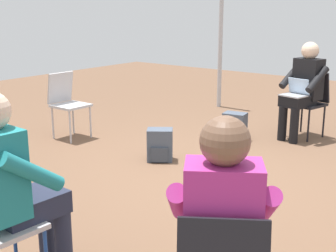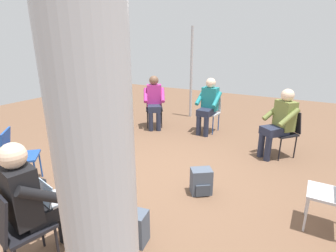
{
  "view_description": "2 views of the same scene",
  "coord_description": "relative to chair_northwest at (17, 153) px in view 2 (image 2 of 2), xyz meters",
  "views": [
    {
      "loc": [
        3.67,
        2.51,
        1.69
      ],
      "look_at": [
        0.24,
        -0.15,
        0.56
      ],
      "focal_mm": 50.0,
      "sensor_mm": 36.0,
      "label": 1
    },
    {
      "loc": [
        -3.21,
        -1.78,
        2.02
      ],
      "look_at": [
        0.37,
        0.23,
        0.68
      ],
      "focal_mm": 28.0,
      "sensor_mm": 36.0,
      "label": 2
    }
  ],
  "objects": [
    {
      "name": "chair_northeast",
      "position": [
        3.37,
        -0.19,
        0.0
      ],
      "size": [
        0.58,
        0.56,
        0.85
      ],
      "rotation": [
        0.0,
        0.0,
        2.15
      ],
      "color": "black",
      "rests_on": "ground"
    },
    {
      "name": "person_in_olive",
      "position": [
        2.87,
        -3.11,
        0.2
      ],
      "size": [
        0.63,
        0.63,
        1.24
      ],
      "rotation": [
        0.0,
        0.0,
        0.86
      ],
      "color": "#23283D",
      "rests_on": "ground"
    },
    {
      "name": "person_with_laptop",
      "position": [
        -0.75,
        -1.51,
        0.2
      ],
      "size": [
        0.58,
        0.56,
        1.24
      ],
      "rotation": [
        0.0,
        0.0,
        -1.79
      ],
      "color": "black",
      "rests_on": "ground"
    },
    {
      "name": "person_in_teal",
      "position": [
        3.5,
        -1.53,
        0.2
      ],
      "size": [
        0.53,
        0.51,
        1.24
      ],
      "rotation": [
        0.0,
        0.0,
        1.52
      ],
      "color": "#23283D",
      "rests_on": "ground"
    },
    {
      "name": "tent_pole_near",
      "position": [
        4.53,
        -0.63,
        0.69
      ],
      "size": [
        0.07,
        0.07,
        2.38
      ],
      "primitive_type": "cylinder",
      "color": "#B2B2B7",
      "rests_on": "ground"
    },
    {
      "name": "chair_west",
      "position": [
        -0.91,
        -1.47,
        0.0
      ],
      "size": [
        0.51,
        0.48,
        0.85
      ],
      "rotation": [
        0.0,
        0.0,
        -1.79
      ],
      "color": "black",
      "rests_on": "ground"
    },
    {
      "name": "person_in_magenta",
      "position": [
        3.23,
        -0.28,
        0.2
      ],
      "size": [
        0.63,
        0.63,
        1.24
      ],
      "rotation": [
        0.0,
        0.0,
        2.15
      ],
      "color": "#23283D",
      "rests_on": "ground"
    },
    {
      "name": "ground_plane",
      "position": [
        1.29,
        -1.77,
        -0.5
      ],
      "size": [
        14.17,
        14.17,
        0.0
      ],
      "primitive_type": "plane",
      "color": "brown"
    },
    {
      "name": "chair_southeast",
      "position": [
        2.99,
        -3.22,
        0.0
      ],
      "size": [
        0.59,
        0.58,
        0.85
      ],
      "rotation": [
        0.0,
        0.0,
        0.86
      ],
      "color": "black",
      "rests_on": "ground"
    },
    {
      "name": "backpack_by_empty_chair",
      "position": [
        -0.13,
        -2.13,
        -0.34
      ],
      "size": [
        0.28,
        0.31,
        0.36
      ],
      "rotation": [
        0.0,
        0.0,
        4.89
      ],
      "color": "#475160",
      "rests_on": "ground"
    },
    {
      "name": "backpack_near_laptop_user",
      "position": [
        1.08,
        -2.38,
        -0.34
      ],
      "size": [
        0.33,
        0.34,
        0.36
      ],
      "rotation": [
        0.0,
        0.0,
        2.21
      ],
      "color": "#475160",
      "rests_on": "ground"
    },
    {
      "name": "chair_northwest",
      "position": [
        0.0,
        0.0,
        0.0
      ],
      "size": [
        0.58,
        0.58,
        0.85
      ],
      "rotation": [
        0.0,
        0.0,
        -2.38
      ],
      "color": "#1E4799",
      "rests_on": "ground"
    },
    {
      "name": "chair_east",
      "position": [
        3.66,
        -1.54,
        0.0
      ],
      "size": [
        0.45,
        0.42,
        0.85
      ],
      "rotation": [
        0.0,
        0.0,
        1.52
      ],
      "color": "#B7B7BC",
      "rests_on": "ground"
    }
  ]
}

